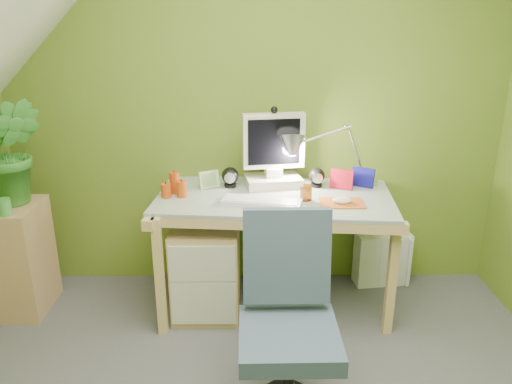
{
  "coord_description": "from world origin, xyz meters",
  "views": [
    {
      "loc": [
        -0.02,
        -1.57,
        1.77
      ],
      "look_at": [
        0.0,
        1.0,
        0.85
      ],
      "focal_mm": 35.0,
      "sensor_mm": 36.0,
      "label": 1
    }
  ],
  "objects_px": {
    "monitor": "(274,149)",
    "potted_plant": "(12,152)",
    "desk_lamp": "(347,141)",
    "desk": "(274,252)",
    "task_chair": "(289,337)",
    "radiator": "(382,258)",
    "side_ledge": "(23,258)"
  },
  "relations": [
    {
      "from": "monitor",
      "to": "potted_plant",
      "type": "bearing_deg",
      "value": 177.29
    },
    {
      "from": "monitor",
      "to": "desk_lamp",
      "type": "bearing_deg",
      "value": -8.7
    },
    {
      "from": "monitor",
      "to": "potted_plant",
      "type": "relative_size",
      "value": 0.76
    },
    {
      "from": "desk",
      "to": "monitor",
      "type": "relative_size",
      "value": 2.91
    },
    {
      "from": "monitor",
      "to": "potted_plant",
      "type": "height_order",
      "value": "potted_plant"
    },
    {
      "from": "potted_plant",
      "to": "task_chair",
      "type": "relative_size",
      "value": 0.71
    },
    {
      "from": "desk",
      "to": "radiator",
      "type": "xyz_separation_m",
      "value": [
        0.76,
        0.27,
        -0.19
      ]
    },
    {
      "from": "monitor",
      "to": "potted_plant",
      "type": "xyz_separation_m",
      "value": [
        -1.53,
        -0.16,
        0.03
      ]
    },
    {
      "from": "side_ledge",
      "to": "radiator",
      "type": "relative_size",
      "value": 1.9
    },
    {
      "from": "desk_lamp",
      "to": "task_chair",
      "type": "bearing_deg",
      "value": -99.22
    },
    {
      "from": "radiator",
      "to": "side_ledge",
      "type": "bearing_deg",
      "value": -179.72
    },
    {
      "from": "task_chair",
      "to": "side_ledge",
      "type": "bearing_deg",
      "value": 148.22
    },
    {
      "from": "task_chair",
      "to": "radiator",
      "type": "relative_size",
      "value": 2.43
    },
    {
      "from": "potted_plant",
      "to": "task_chair",
      "type": "xyz_separation_m",
      "value": [
        1.55,
        -0.99,
        -0.57
      ]
    },
    {
      "from": "desk_lamp",
      "to": "side_ledge",
      "type": "bearing_deg",
      "value": -163.03
    },
    {
      "from": "task_chair",
      "to": "radiator",
      "type": "distance_m",
      "value": 1.47
    },
    {
      "from": "radiator",
      "to": "potted_plant",
      "type": "bearing_deg",
      "value": 179.1
    },
    {
      "from": "desk",
      "to": "side_ledge",
      "type": "bearing_deg",
      "value": -173.8
    },
    {
      "from": "side_ledge",
      "to": "potted_plant",
      "type": "relative_size",
      "value": 1.11
    },
    {
      "from": "monitor",
      "to": "task_chair",
      "type": "height_order",
      "value": "monitor"
    },
    {
      "from": "task_chair",
      "to": "radiator",
      "type": "xyz_separation_m",
      "value": [
        0.73,
        1.24,
        -0.26
      ]
    },
    {
      "from": "monitor",
      "to": "potted_plant",
      "type": "distance_m",
      "value": 1.54
    },
    {
      "from": "desk",
      "to": "potted_plant",
      "type": "bearing_deg",
      "value": -175.66
    },
    {
      "from": "desk",
      "to": "radiator",
      "type": "distance_m",
      "value": 0.83
    },
    {
      "from": "desk_lamp",
      "to": "task_chair",
      "type": "height_order",
      "value": "desk_lamp"
    },
    {
      "from": "desk_lamp",
      "to": "radiator",
      "type": "distance_m",
      "value": 0.91
    },
    {
      "from": "desk_lamp",
      "to": "potted_plant",
      "type": "bearing_deg",
      "value": -164.41
    },
    {
      "from": "side_ledge",
      "to": "task_chair",
      "type": "height_order",
      "value": "task_chair"
    },
    {
      "from": "potted_plant",
      "to": "desk",
      "type": "bearing_deg",
      "value": -0.73
    },
    {
      "from": "radiator",
      "to": "desk_lamp",
      "type": "bearing_deg",
      "value": -170.92
    },
    {
      "from": "potted_plant",
      "to": "desk_lamp",
      "type": "bearing_deg",
      "value": 4.64
    },
    {
      "from": "side_ledge",
      "to": "potted_plant",
      "type": "distance_m",
      "value": 0.67
    }
  ]
}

